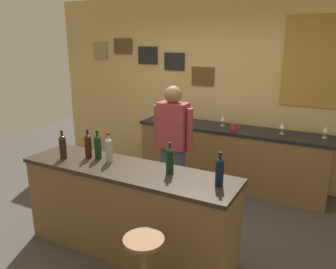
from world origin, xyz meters
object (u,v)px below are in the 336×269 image
at_px(wine_bottle_f, 220,171).
at_px(wine_bottle_d, 109,149).
at_px(wine_glass_a, 155,113).
at_px(wine_bottle_c, 98,146).
at_px(coffee_mug, 234,126).
at_px(wine_glass_b, 175,113).
at_px(wine_glass_d, 282,126).
at_px(wine_glass_e, 325,130).
at_px(wine_bottle_a, 63,146).
at_px(wine_bottle_e, 170,160).
at_px(wine_glass_c, 223,118).
at_px(bartender, 173,142).
at_px(bar_stool, 144,263).
at_px(wine_bottle_b, 88,145).

bearing_deg(wine_bottle_f, wine_bottle_d, 178.73).
bearing_deg(wine_glass_a, wine_bottle_c, -77.50).
xyz_separation_m(wine_bottle_c, coffee_mug, (0.89, 1.88, -0.11)).
xyz_separation_m(wine_glass_b, wine_glass_d, (1.64, -0.02, 0.00)).
relative_size(wine_bottle_c, wine_glass_e, 1.97).
distance_m(wine_bottle_a, wine_glass_b, 2.19).
distance_m(wine_bottle_e, wine_glass_c, 2.06).
bearing_deg(wine_glass_c, wine_bottle_e, -84.55).
bearing_deg(wine_bottle_d, wine_bottle_f, -1.27).
xyz_separation_m(wine_bottle_f, wine_glass_b, (-1.48, 2.06, -0.05)).
xyz_separation_m(wine_bottle_a, wine_glass_c, (0.99, 2.22, -0.05)).
height_order(bartender, wine_bottle_f, bartender).
xyz_separation_m(bartender, wine_glass_d, (1.08, 1.14, 0.07)).
xyz_separation_m(wine_glass_a, wine_glass_d, (1.95, 0.09, 0.00)).
bearing_deg(bartender, wine_glass_a, 129.81).
relative_size(wine_glass_a, wine_glass_d, 1.00).
relative_size(wine_bottle_f, wine_glass_a, 1.97).
height_order(wine_glass_c, coffee_mug, wine_glass_c).
bearing_deg(bar_stool, wine_bottle_f, 62.87).
relative_size(wine_bottle_e, wine_glass_d, 1.97).
distance_m(bar_stool, wine_bottle_c, 1.39).
height_order(bartender, wine_glass_c, bartender).
distance_m(wine_bottle_f, coffee_mug, 2.00).
height_order(wine_bottle_c, wine_glass_e, wine_bottle_c).
bearing_deg(wine_bottle_b, wine_glass_b, 89.95).
bearing_deg(wine_glass_e, wine_glass_c, -179.55).
relative_size(bartender, wine_glass_c, 10.45).
bearing_deg(wine_bottle_e, wine_bottle_d, -178.73).
relative_size(wine_bottle_e, wine_glass_b, 1.97).
distance_m(wine_glass_e, coffee_mug, 1.18).
relative_size(wine_bottle_a, wine_glass_a, 1.97).
xyz_separation_m(wine_bottle_d, wine_glass_e, (1.89, 2.08, -0.05)).
bearing_deg(coffee_mug, wine_glass_d, 9.32).
xyz_separation_m(wine_glass_a, wine_glass_c, (1.09, 0.14, 0.00)).
bearing_deg(wine_glass_b, coffee_mug, -6.99).
distance_m(wine_bottle_c, wine_bottle_e, 0.87).
bearing_deg(bartender, wine_bottle_b, -122.47).
height_order(bar_stool, wine_glass_c, wine_glass_c).
relative_size(wine_glass_a, wine_glass_e, 1.00).
distance_m(wine_bottle_b, wine_glass_e, 3.00).
height_order(wine_bottle_c, coffee_mug, wine_bottle_c).
distance_m(bar_stool, wine_glass_c, 2.85).
distance_m(wine_bottle_b, wine_glass_a, 1.95).
bearing_deg(wine_glass_c, wine_glass_b, -177.65).
relative_size(wine_bottle_a, wine_bottle_b, 1.00).
bearing_deg(wine_bottle_f, bartender, 135.38).
bearing_deg(wine_bottle_f, wine_bottle_e, 175.23).
distance_m(wine_bottle_c, coffee_mug, 2.09).
relative_size(wine_bottle_a, wine_glass_b, 1.97).
relative_size(wine_bottle_a, wine_glass_d, 1.97).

